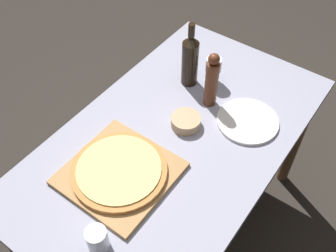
{
  "coord_description": "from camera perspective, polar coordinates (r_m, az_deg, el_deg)",
  "views": [
    {
      "loc": [
        0.57,
        -0.84,
        1.99
      ],
      "look_at": [
        -0.02,
        -0.01,
        0.83
      ],
      "focal_mm": 42.0,
      "sensor_mm": 36.0,
      "label": 1
    }
  ],
  "objects": [
    {
      "name": "cutting_board",
      "position": [
        1.48,
        -7.04,
        -6.82
      ],
      "size": [
        0.38,
        0.38,
        0.02
      ],
      "color": "#A87A47",
      "rests_on": "dining_table"
    },
    {
      "name": "pizza",
      "position": [
        1.47,
        -7.11,
        -6.37
      ],
      "size": [
        0.36,
        0.36,
        0.02
      ],
      "color": "#BC7A3D",
      "rests_on": "cutting_board"
    },
    {
      "name": "dinner_plate",
      "position": [
        1.67,
        11.47,
        0.71
      ],
      "size": [
        0.26,
        0.26,
        0.01
      ],
      "color": "white",
      "rests_on": "dining_table"
    },
    {
      "name": "small_bowl",
      "position": [
        1.61,
        2.74,
        0.6
      ],
      "size": [
        0.12,
        0.12,
        0.04
      ],
      "color": "tan",
      "rests_on": "dining_table"
    },
    {
      "name": "dining_table",
      "position": [
        1.67,
        0.95,
        -3.84
      ],
      "size": [
        0.82,
        1.4,
        0.77
      ],
      "color": "#9393A8",
      "rests_on": "ground_plane"
    },
    {
      "name": "wine_glass",
      "position": [
        1.77,
        6.62,
        8.63
      ],
      "size": [
        0.07,
        0.07,
        0.13
      ],
      "color": "silver",
      "rests_on": "dining_table"
    },
    {
      "name": "pepper_mill",
      "position": [
        1.64,
        6.35,
        6.52
      ],
      "size": [
        0.06,
        0.06,
        0.26
      ],
      "color": "#5B2D19",
      "rests_on": "dining_table"
    },
    {
      "name": "drinking_tumbler",
      "position": [
        1.32,
        -10.21,
        -15.92
      ],
      "size": [
        0.07,
        0.07,
        0.1
      ],
      "color": "silver",
      "rests_on": "dining_table"
    },
    {
      "name": "wine_bottle",
      "position": [
        1.73,
        3.22,
        9.61
      ],
      "size": [
        0.07,
        0.07,
        0.31
      ],
      "color": "black",
      "rests_on": "dining_table"
    },
    {
      "name": "ground_plane",
      "position": [
        2.23,
        0.73,
        -14.17
      ],
      "size": [
        12.0,
        12.0,
        0.0
      ],
      "primitive_type": "plane",
      "color": "#2D2823"
    }
  ]
}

